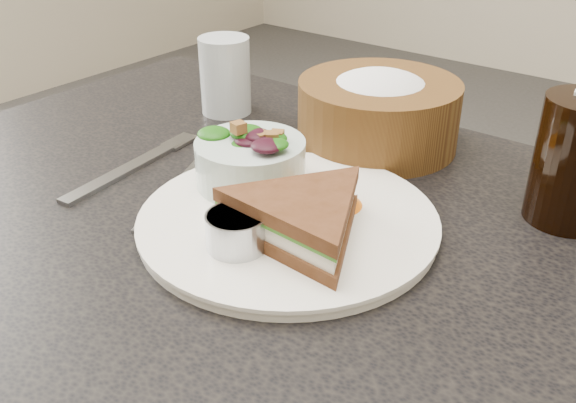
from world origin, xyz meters
The scene contains 9 objects.
dinner_plate centered at (0.03, 0.00, 0.76)m, with size 0.30×0.30×0.01m, color white.
sandwich centered at (0.07, -0.03, 0.79)m, with size 0.17×0.17×0.05m, color #54301B, non-canonical shape.
salad_bowl centered at (-0.04, 0.03, 0.80)m, with size 0.12×0.12×0.07m, color silver, non-canonical shape.
dressing_ramekin centered at (0.03, -0.08, 0.78)m, with size 0.06×0.06×0.03m, color #A7ABB1.
orange_wedge centered at (0.06, 0.04, 0.78)m, with size 0.06×0.06×0.03m, color orange.
fork centered at (-0.20, -0.02, 0.75)m, with size 0.02×0.19×0.01m, color #929498.
knife centered at (-0.12, 0.00, 0.75)m, with size 0.01×0.23×0.00m, color #A6AAAF.
bread_basket centered at (0.00, 0.23, 0.81)m, with size 0.20×0.20×0.12m, color #573A17, non-canonical shape.
water_glass centered at (-0.23, 0.20, 0.80)m, with size 0.07×0.07×0.11m, color silver.
Camera 1 is at (0.38, -0.45, 1.09)m, focal length 40.00 mm.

